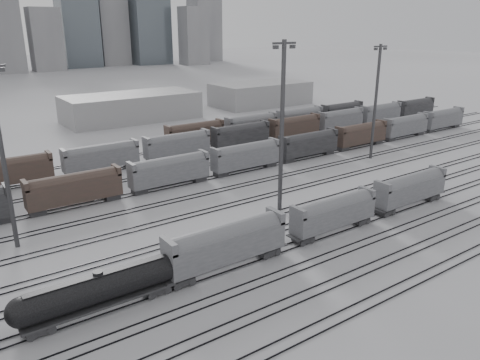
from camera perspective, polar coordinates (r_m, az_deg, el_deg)
ground at (r=67.15m, az=11.22°, el=-6.75°), size 900.00×900.00×0.00m
tracks at (r=79.10m, az=2.13°, el=-2.37°), size 220.00×71.50×0.16m
tank_car_b at (r=50.96m, az=-16.74°, el=-12.65°), size 17.82×2.97×4.40m
hopper_car_a at (r=56.26m, az=-1.70°, el=-7.61°), size 15.79×3.14×5.65m
hopper_car_b at (r=67.18m, az=11.36°, el=-3.81°), size 14.23×2.83×5.09m
hopper_car_c at (r=79.96m, az=20.04°, el=-0.85°), size 14.83×2.95×5.30m
light_mast_b at (r=65.57m, az=-26.99°, el=2.78°), size 3.84×0.61×24.00m
light_mast_c at (r=71.17m, az=5.14°, el=6.78°), size 4.18×0.67×26.16m
light_mast_d at (r=104.92m, az=16.22°, el=9.38°), size 3.90×0.62×24.34m
bg_string_near at (r=93.84m, az=0.71°, el=2.77°), size 151.00×3.00×5.60m
bg_string_mid at (r=112.09m, az=0.09°, el=5.38°), size 151.00×3.00×5.60m
bg_string_far at (r=128.69m, az=4.45°, el=7.04°), size 66.00×3.00×5.60m
warehouse_mid at (r=148.89m, az=-13.10°, el=8.66°), size 40.00×18.00×8.00m
warehouse_right at (r=173.62m, az=2.55°, el=10.46°), size 35.00×18.00×8.00m
skyline at (r=326.15m, az=-26.56°, el=17.82°), size 316.00×22.40×95.00m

